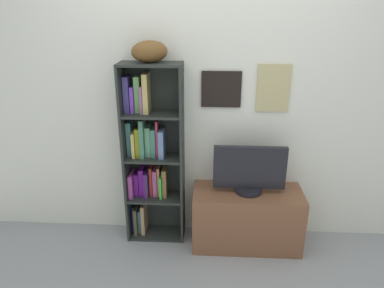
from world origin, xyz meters
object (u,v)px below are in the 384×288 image
at_px(football, 149,52).
at_px(television, 249,171).
at_px(bookshelf, 150,155).
at_px(tv_stand, 246,218).

xyz_separation_m(football, television, (0.78, -0.08, -0.92)).
relative_size(bookshelf, football, 5.63).
height_order(bookshelf, television, bookshelf).
relative_size(bookshelf, television, 2.64).
height_order(football, television, football).
height_order(tv_stand, television, television).
bearing_deg(tv_stand, television, 90.00).
xyz_separation_m(football, tv_stand, (0.78, -0.08, -1.36)).
bearing_deg(football, television, -5.73).
distance_m(football, tv_stand, 1.57).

